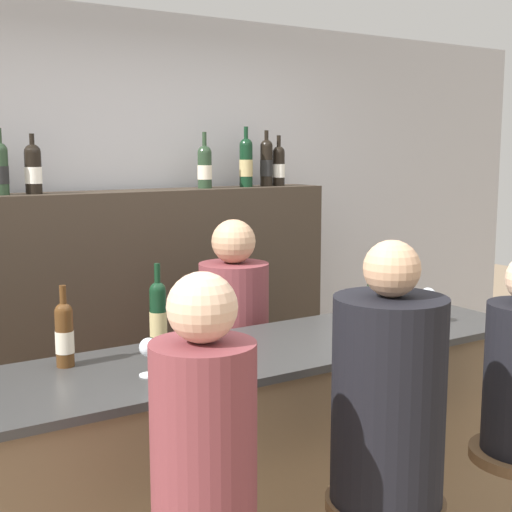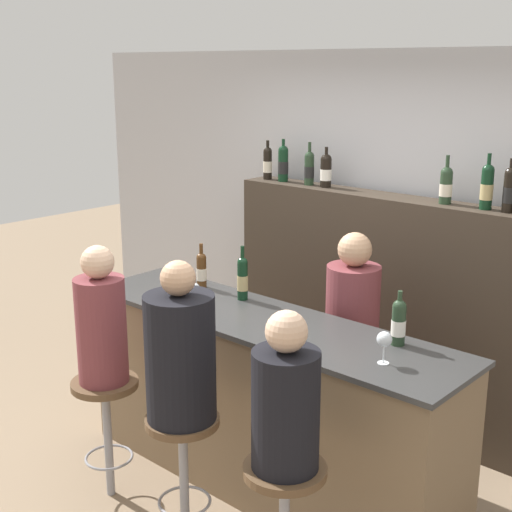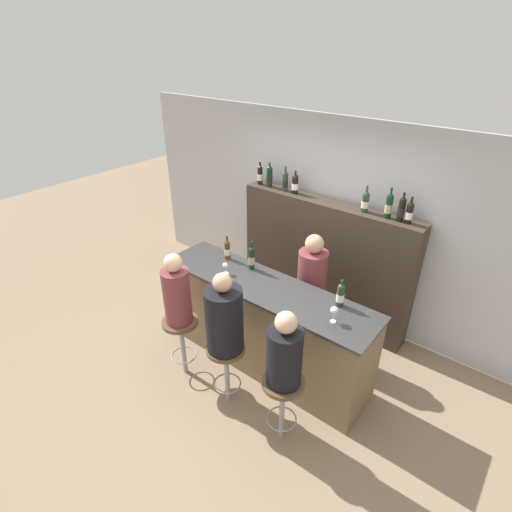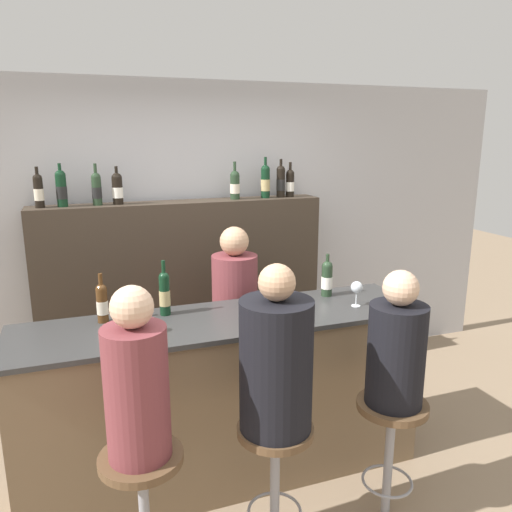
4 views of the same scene
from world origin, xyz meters
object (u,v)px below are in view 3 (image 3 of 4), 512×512
object	(u,v)px
bar_stool_middle	(226,359)
guest_seated_right	(285,354)
wine_bottle_backbar_3	(295,184)
bar_stool_right	(283,394)
wine_bottle_counter_0	(227,250)
guest_seated_middle	(224,318)
wine_bottle_backbar_4	(365,202)
wine_glass_1	(334,311)
wine_bottle_backbar_1	(269,176)
wine_bottle_backbar_2	(285,181)
wine_bottle_backbar_5	(389,206)
wine_bottle_backbar_7	(409,213)
bar_stool_left	(181,332)
wine_bottle_backbar_6	(402,209)
wine_bottle_counter_2	(341,295)
wine_bottle_counter_1	(252,258)
wine_bottle_backbar_0	(260,175)
guest_seated_left	(177,293)
bartender	(310,299)
wine_glass_0	(225,266)

from	to	relation	value
bar_stool_middle	guest_seated_right	world-z (taller)	guest_seated_right
wine_bottle_backbar_3	bar_stool_right	world-z (taller)	wine_bottle_backbar_3
wine_bottle_counter_0	guest_seated_middle	world-z (taller)	guest_seated_middle
wine_bottle_backbar_4	wine_glass_1	size ratio (longest dim) A/B	1.87
wine_bottle_backbar_1	wine_bottle_backbar_2	bearing A→B (deg)	0.00
wine_bottle_backbar_3	bar_stool_middle	world-z (taller)	wine_bottle_backbar_3
wine_bottle_backbar_5	bar_stool_middle	distance (m)	2.36
wine_bottle_backbar_7	wine_glass_1	size ratio (longest dim) A/B	1.79
bar_stool_left	wine_bottle_backbar_6	bearing A→B (deg)	52.54
wine_bottle_counter_2	wine_bottle_backbar_6	world-z (taller)	wine_bottle_backbar_6
bar_stool_right	bar_stool_middle	bearing A→B (deg)	180.00
wine_bottle_backbar_6	guest_seated_right	distance (m)	2.06
wine_bottle_counter_1	bar_stool_middle	world-z (taller)	wine_bottle_counter_1
wine_bottle_backbar_7	bar_stool_right	size ratio (longest dim) A/B	0.40
bar_stool_right	wine_bottle_backbar_3	bearing A→B (deg)	122.57
wine_bottle_backbar_7	guest_seated_middle	bearing A→B (deg)	-115.13
wine_bottle_backbar_4	guest_seated_right	size ratio (longest dim) A/B	0.42
wine_bottle_backbar_6	wine_bottle_backbar_0	bearing A→B (deg)	180.00
bar_stool_middle	wine_bottle_backbar_4	bearing A→B (deg)	78.16
wine_bottle_backbar_5	wine_bottle_backbar_6	distance (m)	0.14
wine_bottle_backbar_0	guest_seated_left	world-z (taller)	wine_bottle_backbar_0
wine_bottle_backbar_4	bar_stool_middle	bearing A→B (deg)	-101.84
wine_bottle_counter_2	bar_stool_middle	size ratio (longest dim) A/B	0.40
wine_bottle_backbar_6	wine_bottle_backbar_7	xyz separation A→B (m)	(0.09, 0.00, -0.02)
wine_bottle_counter_0	guest_seated_middle	distance (m)	1.15
bar_stool_left	wine_bottle_counter_2	bearing A→B (deg)	32.09
wine_bottle_backbar_3	bartender	world-z (taller)	wine_bottle_backbar_3
bar_stool_middle	wine_bottle_counter_1	bearing A→B (deg)	113.78
wine_bottle_backbar_3	wine_bottle_backbar_5	size ratio (longest dim) A/B	0.85
wine_bottle_counter_0	wine_bottle_counter_2	xyz separation A→B (m)	(1.48, -0.00, 0.00)
wine_bottle_backbar_6	wine_bottle_backbar_7	size ratio (longest dim) A/B	1.09
bar_stool_left	guest_seated_right	size ratio (longest dim) A/B	0.99
wine_bottle_backbar_7	guest_seated_right	xyz separation A→B (m)	(-0.22, -1.92, -0.70)
wine_bottle_backbar_0	wine_bottle_backbar_2	world-z (taller)	wine_bottle_backbar_2
wine_glass_0	guest_seated_right	bearing A→B (deg)	-26.35
wine_bottle_backbar_6	wine_bottle_counter_0	bearing A→B (deg)	-146.01
wine_glass_1	guest_seated_middle	world-z (taller)	guest_seated_middle
wine_bottle_backbar_3	wine_bottle_backbar_5	world-z (taller)	wine_bottle_backbar_5
wine_bottle_counter_1	wine_bottle_backbar_7	xyz separation A→B (m)	(1.29, 1.06, 0.54)
wine_bottle_backbar_1	wine_bottle_backbar_3	world-z (taller)	wine_bottle_backbar_1
wine_bottle_backbar_0	bar_stool_right	size ratio (longest dim) A/B	0.41
wine_bottle_backbar_1	wine_bottle_counter_1	bearing A→B (deg)	-62.03
guest_seated_middle	wine_bottle_backbar_5	bearing A→B (deg)	70.68
wine_bottle_backbar_1	wine_bottle_backbar_3	size ratio (longest dim) A/B	1.10
wine_bottle_backbar_1	wine_bottle_backbar_6	xyz separation A→B (m)	(1.76, -0.00, 0.00)
wine_bottle_backbar_4	wine_glass_0	size ratio (longest dim) A/B	2.32
wine_bottle_backbar_3	wine_bottle_backbar_6	bearing A→B (deg)	-0.00
wine_bottle_counter_1	wine_bottle_backbar_4	distance (m)	1.42
wine_bottle_backbar_2	wine_bottle_backbar_5	bearing A→B (deg)	-0.00
guest_seated_middle	wine_bottle_counter_1	bearing A→B (deg)	113.78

